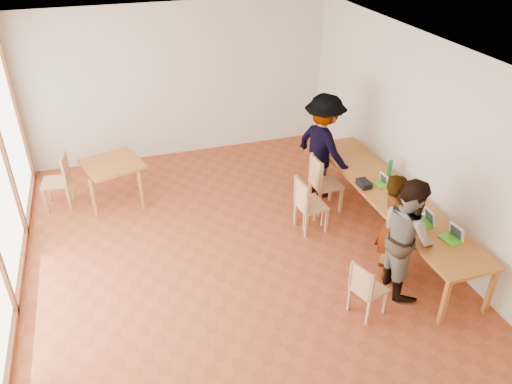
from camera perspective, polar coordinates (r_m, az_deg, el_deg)
ground at (r=7.29m, az=-2.35°, el=-8.78°), size 8.00×8.00×0.00m
wall_back at (r=10.04m, az=-8.88°, el=12.29°), size 6.00×0.10×3.00m
wall_right at (r=7.68m, az=19.56°, el=4.81°), size 0.10×8.00×3.00m
ceiling at (r=5.84m, az=-3.00°, el=14.63°), size 6.00×8.00×0.04m
communal_table at (r=7.87m, az=15.06°, el=-0.38°), size 0.80×4.00×0.75m
side_table at (r=8.82m, az=-16.06°, el=2.80°), size 0.90×0.90×0.75m
chair_near at (r=6.43m, az=12.36°, el=-10.35°), size 0.47×0.47×0.42m
chair_mid at (r=7.79m, az=5.81°, el=-0.99°), size 0.46×0.46×0.48m
chair_far at (r=7.97m, az=5.62°, el=-0.58°), size 0.42×0.42×0.44m
chair_empty at (r=8.33m, az=7.43°, el=1.58°), size 0.47×0.47×0.53m
chair_spare at (r=9.03m, az=-21.45°, el=1.82°), size 0.49×0.49×0.50m
person_near at (r=7.01m, az=15.30°, el=-3.82°), size 0.53×0.66×1.57m
person_mid at (r=6.79m, az=16.89°, el=-4.83°), size 0.73×0.89×1.67m
person_far at (r=8.64m, az=7.67°, el=5.15°), size 1.02×1.36×1.87m
laptop_near at (r=7.04m, az=21.62°, el=-4.68°), size 0.25×0.28×0.21m
laptop_mid at (r=7.24m, az=18.88°, el=-3.04°), size 0.23×0.27×0.21m
laptop_far at (r=8.02m, az=14.17°, el=1.17°), size 0.20×0.23×0.18m
yellow_mug at (r=7.27m, az=16.62°, el=-2.53°), size 0.15×0.15×0.10m
green_bottle at (r=8.25m, az=15.05°, el=2.64°), size 0.07×0.07×0.28m
clear_glass at (r=6.97m, az=18.57°, el=-4.57°), size 0.07×0.07×0.09m
condiment_cup at (r=7.38m, az=18.70°, el=-2.58°), size 0.08×0.08×0.06m
pink_phone at (r=8.14m, az=16.18°, el=0.99°), size 0.05×0.10×0.01m
black_pouch at (r=7.90m, az=12.24°, el=0.94°), size 0.16×0.26×0.09m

